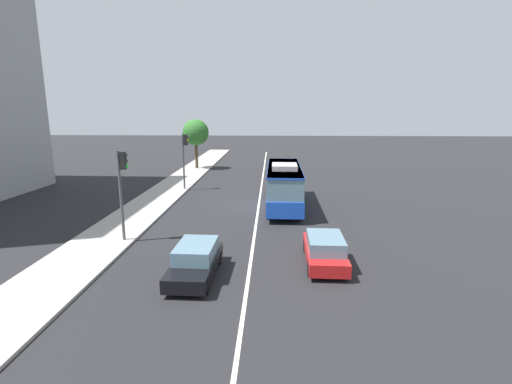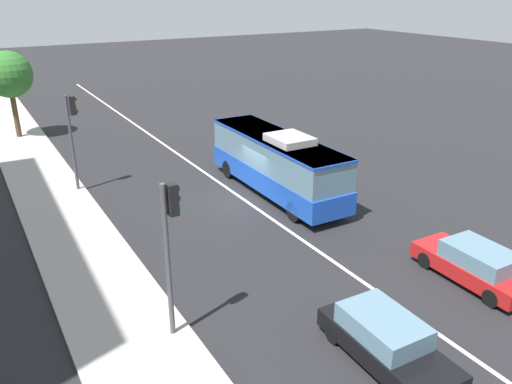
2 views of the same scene
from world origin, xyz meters
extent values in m
plane|color=black|center=(0.00, 0.00, 0.00)|extent=(160.00, 160.00, 0.00)
cube|color=#9E9B93|center=(0.00, 8.56, 0.07)|extent=(80.00, 3.61, 0.14)
cube|color=silver|center=(0.00, 0.00, 0.01)|extent=(76.00, 0.16, 0.01)
cube|color=#1947B7|center=(-0.21, -1.94, 0.98)|extent=(10.02, 2.60, 1.10)
cube|color=slate|center=(-0.21, -1.94, 2.31)|extent=(9.82, 2.52, 1.58)
cube|color=#1947B7|center=(-0.21, -1.94, 3.04)|extent=(9.92, 2.57, 0.12)
cube|color=#B2B2B2|center=(-1.41, -1.93, 3.28)|extent=(2.22, 1.82, 0.36)
cylinder|color=black|center=(3.20, -0.87, 0.50)|extent=(1.00, 0.31, 1.00)
cylinder|color=black|center=(3.18, -3.07, 0.50)|extent=(1.00, 0.31, 1.00)
cylinder|color=black|center=(-3.60, -0.80, 0.50)|extent=(1.00, 0.31, 1.00)
cylinder|color=black|center=(-3.62, -3.00, 0.50)|extent=(1.00, 0.31, 1.00)
cube|color=black|center=(-13.02, 2.38, 0.52)|extent=(4.55, 1.92, 0.60)
cube|color=slate|center=(-12.77, 2.38, 1.14)|extent=(2.56, 1.72, 0.64)
cylinder|color=black|center=(-14.54, 1.63, 0.32)|extent=(0.65, 0.24, 0.64)
cylinder|color=black|center=(-14.49, 3.22, 0.32)|extent=(0.65, 0.24, 0.64)
cylinder|color=black|center=(-11.54, 1.54, 0.32)|extent=(0.65, 0.24, 0.64)
cylinder|color=black|center=(-11.49, 3.14, 0.32)|extent=(0.65, 0.24, 0.64)
cube|color=#B21919|center=(-11.25, -3.61, 0.52)|extent=(4.53, 1.88, 0.60)
cube|color=slate|center=(-11.50, -3.60, 1.14)|extent=(2.55, 1.70, 0.64)
cylinder|color=black|center=(-9.74, -2.83, 0.32)|extent=(0.64, 0.23, 0.64)
cylinder|color=black|center=(-9.77, -4.43, 0.32)|extent=(0.64, 0.23, 0.64)
cylinder|color=black|center=(-12.74, -2.78, 0.32)|extent=(0.64, 0.23, 0.64)
cylinder|color=black|center=(-12.77, -4.38, 0.32)|extent=(0.64, 0.23, 0.64)
cylinder|color=#47474C|center=(5.43, 7.12, 2.60)|extent=(0.16, 0.16, 5.20)
cube|color=black|center=(5.41, 6.84, 4.65)|extent=(0.33, 0.30, 0.96)
sphere|color=#2D2D2D|center=(5.40, 6.69, 4.97)|extent=(0.22, 0.22, 0.22)
sphere|color=#F9A514|center=(5.40, 6.69, 4.65)|extent=(0.22, 0.22, 0.22)
sphere|color=#2D2D2D|center=(5.40, 6.69, 4.33)|extent=(0.22, 0.22, 0.22)
cylinder|color=#47474C|center=(-8.68, 7.34, 2.60)|extent=(0.16, 0.16, 5.20)
cube|color=black|center=(-8.66, 7.06, 4.65)|extent=(0.34, 0.30, 0.96)
sphere|color=#2D2D2D|center=(-8.65, 6.91, 4.97)|extent=(0.22, 0.22, 0.22)
sphere|color=#2D2D2D|center=(-8.65, 6.91, 4.65)|extent=(0.22, 0.22, 0.22)
sphere|color=#1ED838|center=(-8.65, 6.91, 4.33)|extent=(0.22, 0.22, 0.22)
cylinder|color=#4C3823|center=(18.05, 8.45, 1.68)|extent=(0.36, 0.36, 3.37)
sphere|color=#2D6B28|center=(18.05, 8.45, 4.57)|extent=(3.21, 3.21, 3.21)
camera|label=1|loc=(-28.70, -1.01, 7.38)|focal=26.51mm
camera|label=2|loc=(-21.51, 11.84, 10.39)|focal=35.92mm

